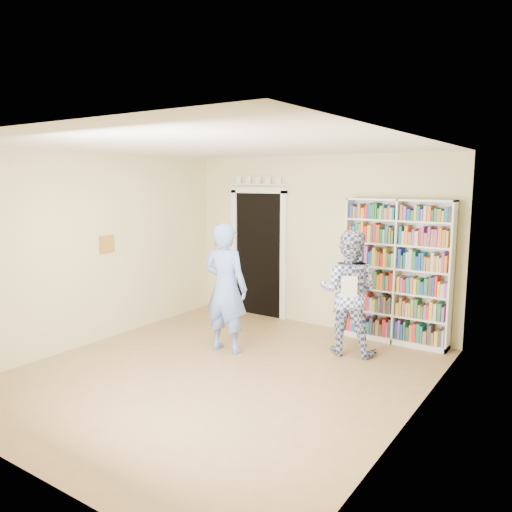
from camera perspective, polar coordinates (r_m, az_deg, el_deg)
The scene contains 11 objects.
floor at distance 6.22m, azimuth -4.01°, elevation -13.23°, with size 5.00×5.00×0.00m, color #946E47.
ceiling at distance 5.79m, azimuth -4.29°, elevation 12.43°, with size 5.00×5.00×0.00m, color white.
wall_back at distance 7.95m, azimuth 7.01°, elevation 1.62°, with size 4.50×4.50×0.00m, color beige.
wall_left at distance 7.44m, azimuth -17.94°, elevation 0.77°, with size 5.00×5.00×0.00m, color beige.
wall_right at distance 4.83m, azimuth 17.45°, elevation -3.31°, with size 5.00×5.00×0.00m, color beige.
bookshelf at distance 7.35m, azimuth 15.84°, elevation -1.67°, with size 1.50×0.28×2.06m.
doorway at distance 8.51m, azimuth 0.30°, elevation 0.98°, with size 1.10×0.08×2.43m.
wall_art at distance 7.54m, azimuth -16.67°, elevation 1.32°, with size 0.03×0.25×0.25m, color brown.
man_blue at distance 6.74m, azimuth -3.48°, elevation -3.67°, with size 0.64×0.42×1.76m, color #668BE4.
man_plaid at distance 6.77m, azimuth 10.50°, elevation -4.11°, with size 0.81×0.63×1.67m, color #2E418F.
paper_sheet at distance 6.47m, azimuth 10.60°, elevation -3.51°, with size 0.20×0.01×0.29m, color white.
Camera 1 is at (3.56, -4.54, 2.32)m, focal length 35.00 mm.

